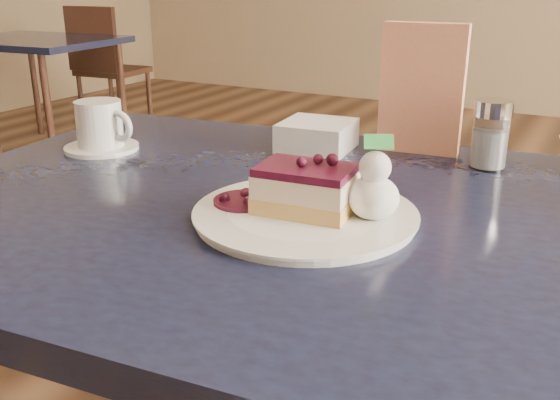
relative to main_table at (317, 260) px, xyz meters
The scene contains 10 objects.
main_table is the anchor object (origin of this frame).
dessert_plate 0.10m from the main_table, 84.82° to the right, with size 0.29×0.29×0.01m, color white.
cheesecake_slice 0.13m from the main_table, 84.82° to the right, with size 0.13×0.10×0.06m.
whipped_cream 0.16m from the main_table, 20.01° to the right, with size 0.07×0.07×0.06m.
berry_sauce 0.14m from the main_table, 141.91° to the right, with size 0.08×0.08×0.01m, color #460F20.
coffee_set 0.50m from the main_table, behind, with size 0.14×0.13×0.09m.
menu_card 0.40m from the main_table, 83.78° to the left, with size 0.14×0.03×0.23m, color beige.
sugar_shaker 0.37m from the main_table, 60.68° to the left, with size 0.06×0.06×0.11m.
napkin_stack 0.32m from the main_table, 115.59° to the left, with size 0.12×0.12×0.05m, color white.
bg_table_far_left 3.50m from the main_table, 145.10° to the left, with size 1.00×1.72×1.14m.
Camera 1 is at (0.43, -0.34, 1.08)m, focal length 40.00 mm.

